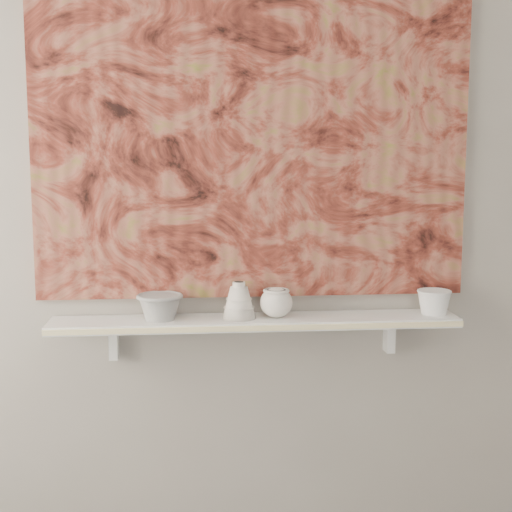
{
  "coord_description": "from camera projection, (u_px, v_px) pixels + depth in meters",
  "views": [
    {
      "loc": [
        -0.22,
        -0.88,
        1.47
      ],
      "look_at": [
        -0.0,
        1.49,
        1.15
      ],
      "focal_mm": 50.0,
      "sensor_mm": 36.0,
      "label": 1
    }
  ],
  "objects": [
    {
      "name": "shelf",
      "position": [
        256.0,
        322.0,
        2.45
      ],
      "size": [
        1.4,
        0.18,
        0.03
      ],
      "primitive_type": "cube",
      "color": "silver",
      "rests_on": "wall_back"
    },
    {
      "name": "bell_vessel",
      "position": [
        239.0,
        300.0,
        2.43
      ],
      "size": [
        0.13,
        0.13,
        0.13
      ],
      "primitive_type": null,
      "rotation": [
        0.0,
        0.0,
        -0.15
      ],
      "color": "silver",
      "rests_on": "shelf"
    },
    {
      "name": "bracket_right",
      "position": [
        389.0,
        335.0,
        2.57
      ],
      "size": [
        0.03,
        0.06,
        0.12
      ],
      "primitive_type": "cube",
      "color": "silver",
      "rests_on": "wall_back"
    },
    {
      "name": "bowl_grey",
      "position": [
        160.0,
        306.0,
        2.41
      ],
      "size": [
        0.18,
        0.18,
        0.09
      ],
      "primitive_type": null,
      "rotation": [
        0.0,
        0.0,
        -0.17
      ],
      "color": "gray",
      "rests_on": "shelf"
    },
    {
      "name": "cup_cream",
      "position": [
        276.0,
        303.0,
        2.44
      ],
      "size": [
        0.13,
        0.13,
        0.1
      ],
      "primitive_type": null,
      "rotation": [
        0.0,
        0.0,
        0.21
      ],
      "color": "beige",
      "rests_on": "shelf"
    },
    {
      "name": "wall_back",
      "position": [
        253.0,
        194.0,
        2.48
      ],
      "size": [
        3.6,
        0.0,
        3.6
      ],
      "primitive_type": "plane",
      "rotation": [
        1.57,
        0.0,
        0.0
      ],
      "color": "gray",
      "rests_on": "floor"
    },
    {
      "name": "bracket_left",
      "position": [
        114.0,
        342.0,
        2.48
      ],
      "size": [
        0.03,
        0.06,
        0.12
      ],
      "primitive_type": "cube",
      "color": "silver",
      "rests_on": "wall_back"
    },
    {
      "name": "painting",
      "position": [
        253.0,
        138.0,
        2.44
      ],
      "size": [
        1.5,
        0.02,
        1.1
      ],
      "primitive_type": "cube",
      "color": "maroon",
      "rests_on": "wall_back"
    },
    {
      "name": "bowl_white",
      "position": [
        434.0,
        302.0,
        2.5
      ],
      "size": [
        0.16,
        0.16,
        0.09
      ],
      "primitive_type": null,
      "rotation": [
        0.0,
        0.0,
        0.42
      ],
      "color": "white",
      "rests_on": "shelf"
    },
    {
      "name": "shelf_stripe",
      "position": [
        258.0,
        328.0,
        2.36
      ],
      "size": [
        1.4,
        0.01,
        0.02
      ],
      "primitive_type": "cube",
      "color": "beige",
      "rests_on": "shelf"
    },
    {
      "name": "house_motif",
      "position": [
        381.0,
        227.0,
        2.51
      ],
      "size": [
        0.09,
        0.0,
        0.08
      ],
      "primitive_type": "cube",
      "color": "black",
      "rests_on": "painting"
    }
  ]
}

